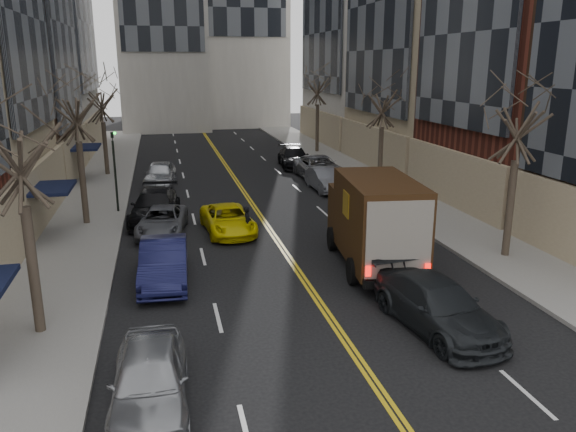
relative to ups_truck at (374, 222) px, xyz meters
name	(u,v)px	position (x,y,z in m)	size (l,w,h in m)	color
sidewalk_left	(97,193)	(-12.07, 15.65, -1.77)	(4.00, 66.00, 0.15)	slate
sidewalk_right	(371,180)	(5.93, 15.65, -1.77)	(4.00, 66.00, 0.15)	slate
tree_lf_near	(15,126)	(-11.87, -3.35, 4.39)	(3.20, 3.20, 8.41)	#382D23
tree_lf_mid	(74,91)	(-11.87, 8.65, 4.75)	(3.20, 3.20, 8.91)	#382D23
tree_lf_far	(100,90)	(-11.87, 21.65, 4.17)	(3.20, 3.20, 8.12)	#382D23
tree_rt_near	(522,101)	(5.73, -0.35, 4.60)	(3.20, 3.20, 8.71)	#382D23
tree_rt_mid	(383,91)	(5.73, 13.65, 4.32)	(3.20, 3.20, 8.32)	#382D23
tree_rt_far	(318,76)	(5.73, 28.65, 4.89)	(3.20, 3.20, 9.11)	#382D23
traffic_signal	(114,162)	(-10.46, 10.64, 0.97)	(0.29, 0.26, 4.70)	black
ups_truck	(374,222)	(0.00, 0.00, 0.00)	(3.30, 6.93, 3.67)	black
observer_sedan	(437,305)	(-0.10, -5.60, -1.09)	(2.76, 5.44, 1.51)	black
taxi	(228,220)	(-5.10, 5.84, -1.20)	(2.14, 4.65, 1.29)	yellow
pedestrian	(248,223)	(-4.34, 4.62, -1.07)	(0.57, 0.37, 1.56)	black
parked_lf_a	(150,379)	(-8.61, -7.86, -1.09)	(1.79, 4.44, 1.51)	#96989D
parked_lf_b	(164,262)	(-8.17, 0.08, -1.06)	(1.67, 4.80, 1.58)	#13143C
parked_lf_c	(162,221)	(-8.17, 6.28, -1.21)	(2.12, 4.59, 1.28)	#515259
parked_lf_d	(155,206)	(-8.50, 8.64, -1.06)	(2.22, 5.46, 1.58)	black
parked_lf_e	(160,174)	(-8.17, 17.41, -1.05)	(1.89, 4.69, 1.60)	#AFB3B8
parked_rt_a	(325,179)	(2.03, 13.61, -1.13)	(1.52, 4.34, 1.43)	#505158
parked_rt_b	(319,168)	(2.67, 17.20, -1.05)	(2.66, 5.78, 1.61)	#A0A2A8
parked_rt_c	(294,157)	(2.03, 22.14, -1.08)	(2.15, 5.29, 1.54)	black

